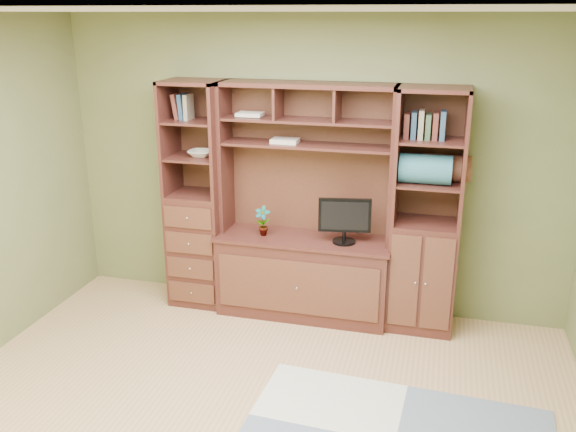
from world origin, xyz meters
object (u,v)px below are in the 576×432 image
(center_hutch, at_px, (304,205))
(left_tower, at_px, (197,196))
(monitor, at_px, (345,212))
(right_tower, at_px, (426,213))

(center_hutch, height_order, left_tower, same)
(left_tower, relative_size, monitor, 3.79)
(center_hutch, bearing_deg, right_tower, 2.23)
(monitor, bearing_deg, left_tower, 166.83)
(right_tower, xyz_separation_m, monitor, (-0.67, -0.07, -0.02))
(right_tower, bearing_deg, monitor, -173.57)
(right_tower, distance_m, monitor, 0.67)
(center_hutch, distance_m, right_tower, 1.03)
(center_hutch, relative_size, left_tower, 1.00)
(center_hutch, distance_m, monitor, 0.36)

